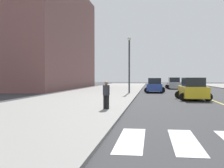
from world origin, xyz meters
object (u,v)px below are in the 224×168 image
object	(u,v)px
car_silver_nearest	(174,84)
street_lamp	(129,60)
car_yellow_third	(193,89)
car_blue_second	(155,86)
pedestrian_walking_west	(106,94)

from	to	relation	value
car_silver_nearest	street_lamp	world-z (taller)	street_lamp
car_silver_nearest	car_yellow_third	world-z (taller)	car_yellow_third
car_yellow_third	street_lamp	xyz separation A→B (m)	(-6.58, 8.16, 3.32)
street_lamp	car_blue_second	bearing A→B (deg)	51.27
pedestrian_walking_west	car_yellow_third	bearing A→B (deg)	63.81
car_silver_nearest	street_lamp	xyz separation A→B (m)	(-6.73, -15.94, 3.35)
car_silver_nearest	pedestrian_walking_west	distance (m)	34.54
car_yellow_third	car_silver_nearest	bearing A→B (deg)	86.99
car_silver_nearest	car_yellow_third	xyz separation A→B (m)	(-0.15, -24.10, 0.03)
car_yellow_third	street_lamp	world-z (taller)	street_lamp
pedestrian_walking_west	car_blue_second	bearing A→B (deg)	89.51
car_blue_second	street_lamp	world-z (taller)	street_lamp
car_yellow_third	street_lamp	distance (m)	11.00
car_yellow_third	pedestrian_walking_west	world-z (taller)	car_yellow_third
car_yellow_third	street_lamp	bearing A→B (deg)	126.21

